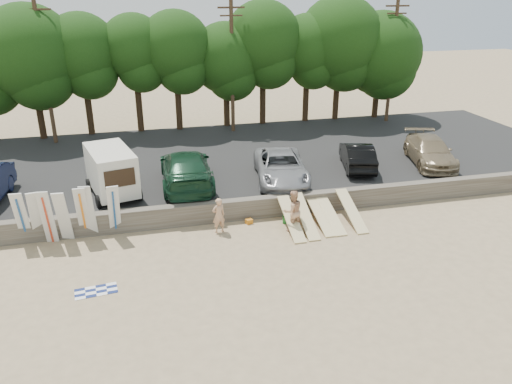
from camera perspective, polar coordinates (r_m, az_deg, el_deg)
ground at (r=21.35m, az=0.65°, el=-6.37°), size 120.00×120.00×0.00m
seawall at (r=23.73m, az=-1.15°, el=-1.91°), size 44.00×0.50×1.00m
parking_lot at (r=30.64m, az=-4.24°, el=3.48°), size 44.00×14.50×0.70m
treeline at (r=36.25m, az=-5.16°, el=15.88°), size 33.56×6.63×9.11m
utility_poles at (r=35.09m, az=-2.76°, el=14.48°), size 25.80×0.26×9.00m
box_trailer at (r=25.26m, az=-16.22°, el=2.43°), size 2.78×4.03×2.35m
car_1 at (r=25.92m, az=-8.00°, el=2.66°), size 2.79×6.34×1.81m
car_2 at (r=26.35m, az=2.87°, el=2.87°), size 3.37×5.84×1.53m
car_3 at (r=28.83m, az=11.51°, el=4.10°), size 2.66×4.67×1.46m
car_4 at (r=30.65m, az=19.27°, el=4.43°), size 3.40×5.56×1.51m
surfboard_upright_0 at (r=23.18m, az=-25.19°, el=-2.74°), size 0.52×0.74×2.53m
surfboard_upright_1 at (r=23.06m, az=-23.79°, el=-2.64°), size 0.61×0.86×2.51m
surfboard_upright_2 at (r=22.79m, az=-22.74°, el=-2.70°), size 0.55×0.64×2.56m
surfboard_upright_3 at (r=22.67m, az=-21.18°, el=-2.67°), size 0.56×0.86×2.50m
surfboard_upright_4 at (r=22.74m, az=-19.19°, el=-2.26°), size 0.50×0.72×2.53m
surfboard_upright_5 at (r=22.70m, az=-18.58°, el=-2.17°), size 0.56×0.60×2.57m
surfboard_upright_6 at (r=22.58m, az=-15.91°, el=-2.04°), size 0.59×0.81×2.52m
surfboard_low_0 at (r=22.67m, az=4.05°, el=-3.04°), size 0.56×2.84×1.11m
surfboard_low_1 at (r=22.89m, az=5.64°, el=-2.73°), size 0.56×2.81×1.18m
surfboard_low_2 at (r=23.41m, az=7.38°, el=-2.64°), size 0.56×2.91×0.87m
surfboard_low_3 at (r=23.56m, az=8.47°, el=-2.52°), size 0.56×2.91×0.88m
surfboard_low_4 at (r=23.84m, az=10.86°, el=-2.09°), size 0.56×2.84×1.10m
beachgoer_a at (r=22.33m, az=-4.29°, el=-2.68°), size 0.67×0.51×1.65m
beachgoer_b at (r=22.42m, az=4.22°, el=-2.18°), size 1.05×0.88×1.94m
cooler at (r=23.48m, az=3.54°, el=-3.14°), size 0.45×0.39×0.32m
gear_bag at (r=23.37m, az=-0.80°, el=-3.37°), size 0.36×0.33×0.22m
beach_towel at (r=19.44m, az=-17.81°, el=-10.71°), size 1.66×1.66×0.00m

